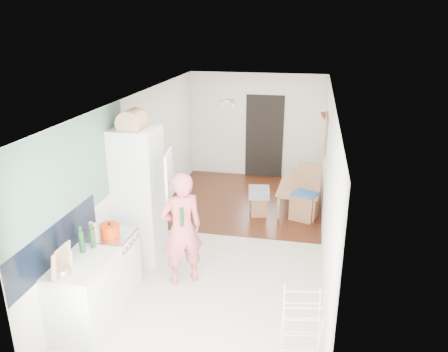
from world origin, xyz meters
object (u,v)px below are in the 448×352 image
(dining_table, at_px, (300,198))
(dining_chair, at_px, (305,193))
(person, at_px, (181,219))
(stool, at_px, (258,206))
(drying_rack, at_px, (301,329))

(dining_table, distance_m, dining_chair, 0.59)
(person, bearing_deg, dining_table, -152.93)
(person, distance_m, dining_chair, 3.07)
(stool, relative_size, drying_rack, 0.48)
(dining_table, height_order, drying_rack, drying_rack)
(person, bearing_deg, stool, -142.65)
(dining_table, bearing_deg, stool, 125.94)
(person, height_order, drying_rack, person)
(dining_table, xyz_separation_m, dining_chair, (0.08, -0.49, 0.31))
(stool, xyz_separation_m, drying_rack, (0.95, -3.78, 0.21))
(dining_chair, height_order, stool, dining_chair)
(dining_chair, relative_size, drying_rack, 1.29)
(person, distance_m, drying_rack, 2.24)
(person, bearing_deg, drying_rack, 108.73)
(stool, distance_m, drying_rack, 3.90)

